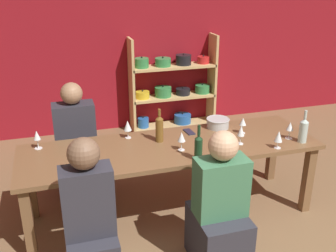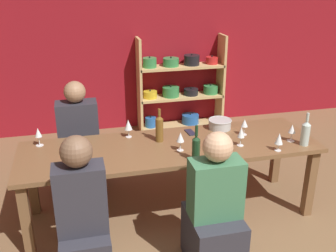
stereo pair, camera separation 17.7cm
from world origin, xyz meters
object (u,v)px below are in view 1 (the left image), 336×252
Objects in this scene: wine_bottle_dark at (303,130)px; person_near_b at (91,235)px; dining_table at (171,153)px; wine_glass_empty_b at (279,137)px; wine_glass_white_b at (37,136)px; person_far_a at (77,152)px; wine_glass_red_b at (241,131)px; wine_bottle_green at (198,147)px; wine_glass_red_a at (290,127)px; person_near_a at (219,217)px; wine_glass_red_c at (128,126)px; mixing_bowl at (218,123)px; wine_glass_empty_a at (243,122)px; cell_phone at (189,132)px; wine_glass_white_a at (182,137)px; wine_bottle_amber at (159,128)px; shelf_unit at (173,89)px.

person_near_b is at bearing -167.07° from wine_bottle_dark.
dining_table is 16.39× the size of wine_glass_empty_b.
wine_glass_white_b is 0.14× the size of person_far_a.
wine_bottle_green is at bearing -158.81° from wine_glass_red_b.
person_near_a is at bearing -148.35° from wine_glass_red_a.
wine_bottle_dark is at bearing 12.93° from person_near_b.
wine_glass_red_c is at bearing 159.97° from wine_bottle_dark.
person_near_a is at bearing -112.24° from mixing_bowl.
wine_glass_white_b is (-1.28, 0.62, 0.00)m from wine_bottle_green.
person_far_a is at bearing 137.43° from dining_table.
wine_glass_empty_b reaches higher than wine_glass_empty_a.
cell_phone is (-0.35, 0.39, -0.12)m from wine_glass_red_b.
wine_bottle_green is at bearing -71.60° from wine_glass_white_a.
wine_bottle_dark is at bearing 10.44° from wine_glass_empty_b.
wine_bottle_amber is at bearing 176.74° from wine_glass_empty_a.
wine_glass_white_b is at bearing -179.94° from wine_glass_red_c.
cell_phone is at bearing 160.86° from wine_glass_empty_a.
wine_glass_red_a is at bearing 36.14° from wine_glass_empty_b.
wine_glass_red_b is 1.10× the size of wine_glass_empty_b.
person_far_a is at bearing 156.61° from wine_glass_empty_a.
shelf_unit is at bearing 77.33° from wine_bottle_green.
wine_glass_empty_b is at bearing -169.56° from wine_bottle_dark.
person_far_a reaches higher than wine_glass_red_a.
cell_phone is (0.20, 0.36, -0.12)m from wine_glass_white_a.
wine_bottle_green is at bearing -25.77° from wine_glass_white_b.
person_near_a is at bearing -78.65° from dining_table.
wine_glass_red_c is at bearing 64.48° from person_near_b.
wine_glass_red_a is 1.05× the size of cell_phone.
wine_bottle_green is at bearing -65.66° from wine_bottle_amber.
person_near_b is (-0.98, 0.02, 0.03)m from person_near_a.
wine_glass_red_b is at bearing -13.77° from wine_glass_white_b.
wine_glass_empty_a is 0.26m from wine_glass_red_b.
wine_bottle_dark is 0.26× the size of person_far_a.
wine_glass_white_a is at bearing -45.21° from wine_glass_red_c.
person_near_a is at bearing -86.82° from wine_bottle_green.
wine_glass_white_a is 0.57m from wine_glass_red_c.
person_far_a is (-1.06, 0.50, -0.30)m from cell_phone.
person_far_a is at bearing 154.55° from wine_glass_red_a.
wine_glass_red_c is 0.14× the size of person_near_b.
wine_glass_red_b is 0.33m from wine_glass_empty_b.
wine_bottle_green is 1.74× the size of wine_glass_red_b.
wine_glass_red_a is at bearing -1.82° from wine_glass_red_b.
dining_table is at bearing -107.79° from shelf_unit.
person_far_a is (-1.50, -1.42, -0.15)m from shelf_unit.
dining_table is at bearing 137.43° from person_far_a.
wine_bottle_amber is 0.28× the size of person_near_a.
wine_glass_white_a is 1.00× the size of wine_glass_white_b.
person_near_a is (-0.74, -0.43, -0.41)m from wine_glass_empty_b.
wine_glass_red_c is at bearing 135.11° from person_far_a.
wine_bottle_dark is at bearing -42.33° from mixing_bowl.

